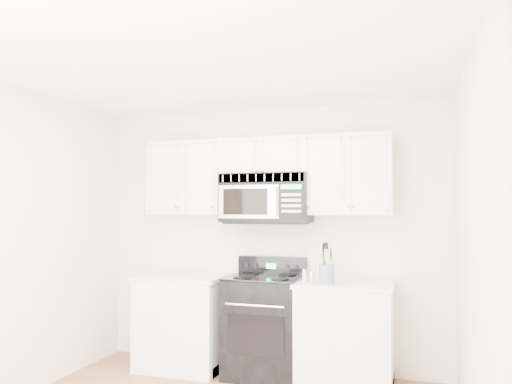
% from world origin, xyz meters
% --- Properties ---
extents(room, '(3.51, 3.51, 2.61)m').
position_xyz_m(room, '(0.00, 0.00, 1.30)').
color(room, brown).
rests_on(room, ground).
extents(base_cabinet_left, '(0.86, 0.65, 0.92)m').
position_xyz_m(base_cabinet_left, '(-0.80, 1.44, 0.43)').
color(base_cabinet_left, silver).
rests_on(base_cabinet_left, ground).
extents(base_cabinet_right, '(0.86, 0.65, 0.92)m').
position_xyz_m(base_cabinet_right, '(0.80, 1.44, 0.43)').
color(base_cabinet_right, silver).
rests_on(base_cabinet_right, ground).
extents(range, '(0.69, 0.64, 1.10)m').
position_xyz_m(range, '(0.04, 1.46, 0.48)').
color(range, black).
rests_on(range, ground).
extents(upper_cabinets, '(2.44, 0.37, 0.75)m').
position_xyz_m(upper_cabinets, '(-0.00, 1.58, 1.93)').
color(upper_cabinets, silver).
rests_on(upper_cabinets, ground).
extents(microwave, '(0.85, 0.47, 0.47)m').
position_xyz_m(microwave, '(0.03, 1.53, 1.68)').
color(microwave, black).
rests_on(microwave, ground).
extents(utensil_crock, '(0.13, 0.13, 0.36)m').
position_xyz_m(utensil_crock, '(0.66, 1.28, 1.01)').
color(utensil_crock, slate).
rests_on(utensil_crock, base_cabinet_right).
extents(shaker_salt, '(0.05, 0.05, 0.11)m').
position_xyz_m(shaker_salt, '(0.45, 1.34, 0.98)').
color(shaker_salt, '#B1B1BF').
rests_on(shaker_salt, base_cabinet_right).
extents(shaker_pepper, '(0.04, 0.04, 0.09)m').
position_xyz_m(shaker_pepper, '(0.52, 1.31, 0.97)').
color(shaker_pepper, '#B1B1BF').
rests_on(shaker_pepper, base_cabinet_right).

